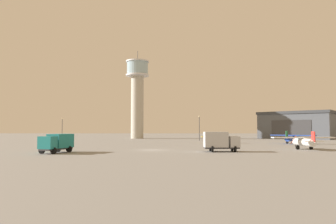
# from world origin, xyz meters

# --- Properties ---
(ground_plane) EXTENTS (400.00, 400.00, 0.00)m
(ground_plane) POSITION_xyz_m (0.00, 0.00, 0.00)
(ground_plane) COLOR gray
(control_tower) EXTENTS (8.92, 8.92, 34.14)m
(control_tower) POSITION_xyz_m (-11.01, 64.10, 18.44)
(control_tower) COLOR #B2AD9E
(control_tower) RESTS_ON ground_plane
(hangar) EXTENTS (35.43, 35.18, 10.15)m
(hangar) POSITION_xyz_m (52.60, 67.16, 5.09)
(hangar) COLOR #4C5159
(hangar) RESTS_ON ground_plane
(airplane_yellow) EXTENTS (8.66, 6.79, 2.55)m
(airplane_yellow) POSITION_xyz_m (14.79, 26.04, 1.19)
(airplane_yellow) COLOR gold
(airplane_yellow) RESTS_ON ground_plane
(airplane_white) EXTENTS (10.94, 8.60, 3.24)m
(airplane_white) POSITION_xyz_m (26.88, 1.72, 1.51)
(airplane_white) COLOR white
(airplane_white) RESTS_ON ground_plane
(airplane_blue) EXTENTS (9.33, 8.49, 3.20)m
(airplane_blue) POSITION_xyz_m (32.72, 23.02, 1.49)
(airplane_blue) COLOR #2847A8
(airplane_blue) RESTS_ON ground_plane
(truck_box_silver) EXTENTS (5.63, 3.44, 3.20)m
(truck_box_silver) POSITION_xyz_m (11.24, -3.82, 1.74)
(truck_box_silver) COLOR #38383D
(truck_box_silver) RESTS_ON ground_plane
(truck_box_teal) EXTENTS (4.03, 6.15, 2.88)m
(truck_box_teal) POSITION_xyz_m (-14.14, -7.00, 1.63)
(truck_box_teal) COLOR #38383D
(truck_box_teal) RESTS_ON ground_plane
(light_post_west) EXTENTS (0.44, 0.44, 7.57)m
(light_post_west) POSITION_xyz_m (-36.68, 54.61, 4.59)
(light_post_west) COLOR #38383D
(light_post_west) RESTS_ON ground_plane
(light_post_east) EXTENTS (0.44, 0.44, 7.83)m
(light_post_east) POSITION_xyz_m (11.27, 41.94, 4.72)
(light_post_east) COLOR #38383D
(light_post_east) RESTS_ON ground_plane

